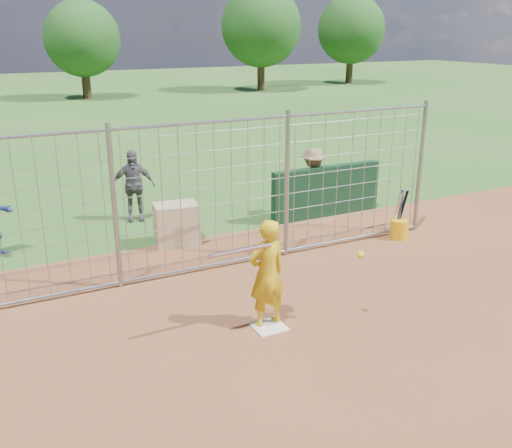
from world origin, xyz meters
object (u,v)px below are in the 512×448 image
batter (267,274)px  bystander_b (133,186)px  bystander_c (313,182)px  equipment_bin (176,224)px  bucket_with_bats (399,227)px

batter → bystander_b: (-0.42, 5.27, -0.01)m
bystander_c → bystander_b: bearing=-20.5°
equipment_bin → bucket_with_bats: (3.97, -1.63, -0.15)m
bystander_b → bystander_c: size_ratio=1.02×
bystander_b → equipment_bin: size_ratio=1.90×
bystander_c → bucket_with_bats: (0.75, -1.99, -0.50)m
bucket_with_bats → bystander_b: bearing=141.6°
batter → bucket_with_bats: size_ratio=1.57×
bucket_with_bats → equipment_bin: bearing=157.7°
bystander_c → bucket_with_bats: size_ratio=1.52×
bystander_b → equipment_bin: (0.33, -1.78, -0.36)m
batter → bystander_b: bearing=-91.8°
bystander_c → equipment_bin: 3.26m
bucket_with_bats → bystander_c: bearing=110.6°
bystander_c → equipment_bin: bearing=7.6°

